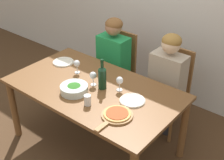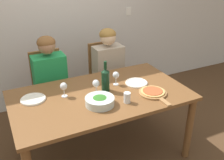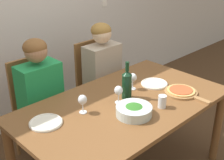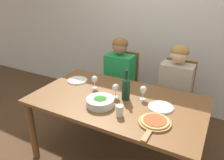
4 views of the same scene
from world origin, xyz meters
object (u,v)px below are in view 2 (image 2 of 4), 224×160
wine_bottle (105,79)px  person_woman (50,76)px  chair_left (50,88)px  dinner_plate_left (33,99)px  wine_glass_right (116,76)px  water_tumbler (127,98)px  chair_right (105,77)px  broccoli_bowl (100,101)px  wine_glass_left (64,87)px  person_man (109,65)px  pizza_on_board (153,93)px  wine_glass_centre (96,84)px  dinner_plate_right (137,83)px

wine_bottle → person_woman: bearing=121.5°
chair_left → dinner_plate_left: bearing=-114.4°
wine_glass_right → water_tumbler: wine_glass_right is taller
person_woman → chair_right: bearing=8.8°
broccoli_bowl → wine_glass_left: wine_glass_left is taller
person_man → wine_bottle: (-0.36, -0.67, 0.16)m
broccoli_bowl → dinner_plate_left: bearing=146.1°
pizza_on_board → person_man: bearing=92.7°
wine_glass_right → wine_glass_centre: same height
person_woman → person_man: same height
dinner_plate_left → chair_left: bearing=65.6°
pizza_on_board → wine_glass_right: size_ratio=2.80×
person_woman → pizza_on_board: bearing=-49.5°
chair_right → broccoli_bowl: bearing=-117.0°
chair_right → pizza_on_board: size_ratio=2.32×
pizza_on_board → wine_glass_centre: 0.58m
chair_left → dinner_plate_left: (-0.30, -0.66, 0.26)m
wine_glass_right → wine_glass_centre: 0.28m
water_tumbler → chair_right: bearing=76.1°
dinner_plate_left → wine_glass_centre: wine_glass_centre is taller
person_woman → chair_left: bearing=90.0°
broccoli_bowl → dinner_plate_left: size_ratio=1.13×
person_man → wine_bottle: size_ratio=3.77×
broccoli_bowl → wine_glass_right: bearing=43.6°
person_woman → wine_glass_centre: person_woman is taller
pizza_on_board → chair_right: bearing=92.4°
wine_glass_centre → water_tumbler: (0.19, -0.29, -0.05)m
wine_glass_right → water_tumbler: 0.39m
water_tumbler → wine_glass_right: bearing=78.9°
wine_bottle → dinner_plate_left: 0.73m
chair_right → dinner_plate_left: size_ratio=4.04×
dinner_plate_right → dinner_plate_left: bearing=173.0°
person_man → wine_glass_right: (-0.20, -0.60, 0.14)m
wine_bottle → wine_glass_right: 0.18m
person_man → wine_bottle: bearing=-117.8°
person_man → wine_glass_left: size_ratio=8.05×
broccoli_bowl → person_woman: bearing=105.2°
person_man → wine_glass_centre: (-0.47, -0.69, 0.14)m
pizza_on_board → water_tumbler: 0.32m
person_woman → dinner_plate_left: (-0.30, -0.54, 0.04)m
wine_bottle → dinner_plate_right: bearing=0.1°
broccoli_bowl → water_tumbler: water_tumbler is taller
chair_right → dinner_plate_right: 0.83m
chair_left → wine_glass_right: (0.57, -0.72, 0.35)m
wine_glass_centre → water_tumbler: size_ratio=1.47×
wine_glass_centre → water_tumbler: 0.36m
person_woman → wine_glass_centre: size_ratio=8.05×
person_woman → pizza_on_board: (0.81, -0.95, 0.05)m
dinner_plate_right → wine_glass_right: bearing=160.4°
wine_glass_right → wine_glass_centre: bearing=-161.4°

